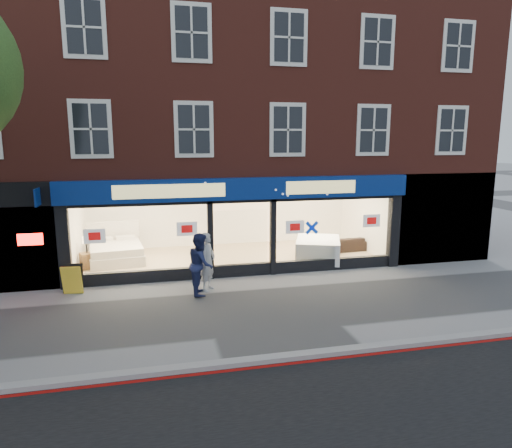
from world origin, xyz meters
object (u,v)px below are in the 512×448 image
object	(u,v)px
display_bed	(116,251)
a_board	(73,279)
sofa	(344,244)
pedestrian_blue	(201,264)
mattress_stack	(318,249)
pedestrian_grey	(208,262)

from	to	relation	value
display_bed	a_board	xyz separation A→B (m)	(-1.02, -3.17, -0.02)
sofa	pedestrian_blue	distance (m)	7.12
sofa	mattress_stack	bearing A→B (deg)	30.51
pedestrian_grey	pedestrian_blue	world-z (taller)	pedestrian_blue
display_bed	sofa	distance (m)	8.82
sofa	a_board	xyz separation A→B (m)	(-9.83, -2.72, 0.07)
a_board	pedestrian_grey	xyz separation A→B (m)	(3.94, -0.56, 0.44)
a_board	mattress_stack	bearing A→B (deg)	19.47
mattress_stack	pedestrian_blue	world-z (taller)	pedestrian_blue
a_board	pedestrian_grey	distance (m)	4.00
display_bed	a_board	distance (m)	3.33
pedestrian_grey	pedestrian_blue	size ratio (longest dim) A/B	0.97
display_bed	a_board	size ratio (longest dim) A/B	2.82
display_bed	a_board	bearing A→B (deg)	-115.35
display_bed	pedestrian_grey	xyz separation A→B (m)	(2.92, -3.73, 0.43)
display_bed	mattress_stack	distance (m)	7.43
pedestrian_grey	display_bed	bearing A→B (deg)	71.23
a_board	pedestrian_blue	world-z (taller)	pedestrian_blue
mattress_stack	a_board	xyz separation A→B (m)	(-8.31, -1.68, -0.04)
display_bed	pedestrian_grey	size ratio (longest dim) A/B	1.41
display_bed	pedestrian_blue	world-z (taller)	pedestrian_blue
sofa	a_board	world-z (taller)	a_board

